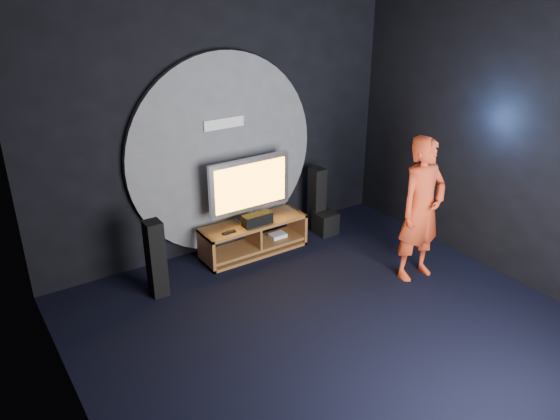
% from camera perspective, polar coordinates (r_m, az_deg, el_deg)
% --- Properties ---
extents(floor, '(5.00, 5.00, 0.00)m').
position_cam_1_polar(floor, '(5.83, 6.26, -12.92)').
color(floor, black).
rests_on(floor, ground).
extents(back_wall, '(5.00, 0.04, 3.50)m').
position_cam_1_polar(back_wall, '(6.98, -6.33, 9.43)').
color(back_wall, black).
rests_on(back_wall, ground).
extents(left_wall, '(0.04, 5.00, 3.50)m').
position_cam_1_polar(left_wall, '(3.97, -21.70, -3.90)').
color(left_wall, black).
rests_on(left_wall, ground).
extents(right_wall, '(0.04, 5.00, 3.50)m').
position_cam_1_polar(right_wall, '(6.82, 23.57, 7.21)').
color(right_wall, black).
rests_on(right_wall, ground).
extents(wall_disc_panel, '(2.60, 0.11, 2.60)m').
position_cam_1_polar(wall_disc_panel, '(7.06, -5.96, 5.81)').
color(wall_disc_panel, '#515156').
rests_on(wall_disc_panel, ground).
extents(media_console, '(1.43, 0.45, 0.45)m').
position_cam_1_polar(media_console, '(7.25, -2.72, -3.04)').
color(media_console, '#A05D31').
rests_on(media_console, ground).
extents(tv, '(1.15, 0.22, 0.85)m').
position_cam_1_polar(tv, '(7.01, -3.16, 2.42)').
color(tv, '#B9B9C1').
rests_on(tv, media_console).
extents(center_speaker, '(0.40, 0.15, 0.15)m').
position_cam_1_polar(center_speaker, '(7.03, -2.39, -0.97)').
color(center_speaker, black).
rests_on(center_speaker, media_console).
extents(remote, '(0.18, 0.05, 0.02)m').
position_cam_1_polar(remote, '(6.85, -5.35, -2.34)').
color(remote, black).
rests_on(remote, media_console).
extents(tower_speaker_left, '(0.19, 0.21, 0.93)m').
position_cam_1_polar(tower_speaker_left, '(6.37, -12.84, -5.00)').
color(tower_speaker_left, black).
rests_on(tower_speaker_left, ground).
extents(tower_speaker_right, '(0.19, 0.21, 0.93)m').
position_cam_1_polar(tower_speaker_right, '(7.79, 3.87, 1.10)').
color(tower_speaker_right, black).
rests_on(tower_speaker_right, ground).
extents(subwoofer, '(0.29, 0.29, 0.32)m').
position_cam_1_polar(subwoofer, '(7.80, 4.77, -1.37)').
color(subwoofer, black).
rests_on(subwoofer, ground).
extents(player, '(0.66, 0.44, 1.77)m').
position_cam_1_polar(player, '(6.63, 14.58, 0.06)').
color(player, red).
rests_on(player, ground).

